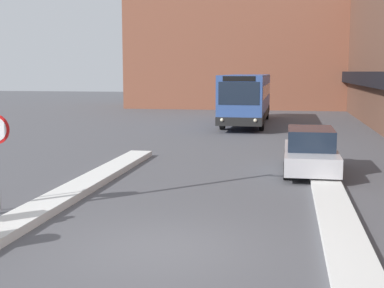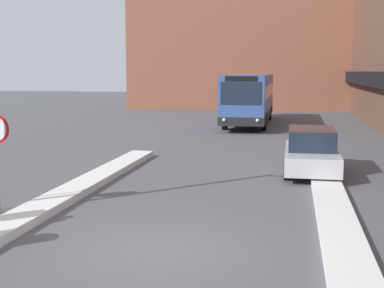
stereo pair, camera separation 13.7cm
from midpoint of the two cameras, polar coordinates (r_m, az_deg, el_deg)
name	(u,v)px [view 2 (the right image)]	position (r m, az deg, el deg)	size (l,w,h in m)	color
ground_plane	(159,249)	(10.81, -3.12, -11.15)	(160.00, 160.00, 0.00)	#515156
building_backdrop_far	(268,30)	(52.98, 8.18, 11.99)	(26.00, 8.00, 14.99)	brown
snow_bank_left	(49,204)	(14.37, -14.70, -6.18)	(0.90, 17.58, 0.21)	silver
snow_bank_right	(339,229)	(12.29, 15.76, -8.68)	(0.90, 16.92, 0.17)	silver
city_bus	(250,97)	(35.92, 6.27, 4.96)	(2.64, 12.19, 3.29)	#335193
parked_car_front	(311,151)	(19.05, 12.80, -0.73)	(1.80, 4.71, 1.54)	#B7B7BC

